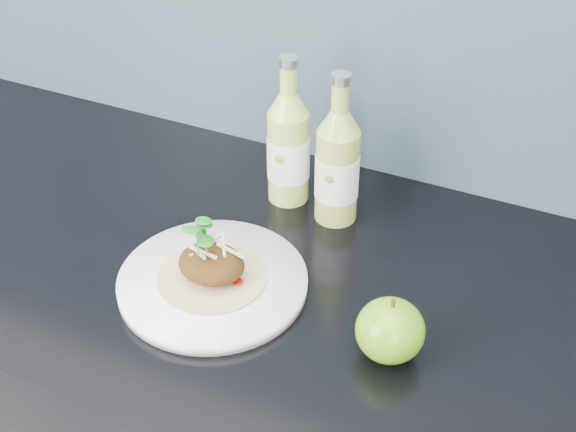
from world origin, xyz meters
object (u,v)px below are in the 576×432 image
object	(u,v)px
green_apple	(390,330)
cider_bottle_left	(288,147)
dinner_plate	(213,282)
cider_bottle_right	(337,166)

from	to	relation	value
green_apple	cider_bottle_left	world-z (taller)	cider_bottle_left
dinner_plate	cider_bottle_right	bearing A→B (deg)	67.40
dinner_plate	cider_bottle_left	xyz separation A→B (m)	(0.00, 0.23, 0.08)
cider_bottle_left	green_apple	bearing A→B (deg)	-38.06
cider_bottle_left	cider_bottle_right	xyz separation A→B (m)	(0.08, -0.02, 0.00)
dinner_plate	green_apple	world-z (taller)	green_apple
cider_bottle_left	cider_bottle_right	bearing A→B (deg)	-3.87
cider_bottle_left	dinner_plate	bearing A→B (deg)	-84.09
dinner_plate	green_apple	bearing A→B (deg)	-3.97
green_apple	cider_bottle_right	world-z (taller)	cider_bottle_right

